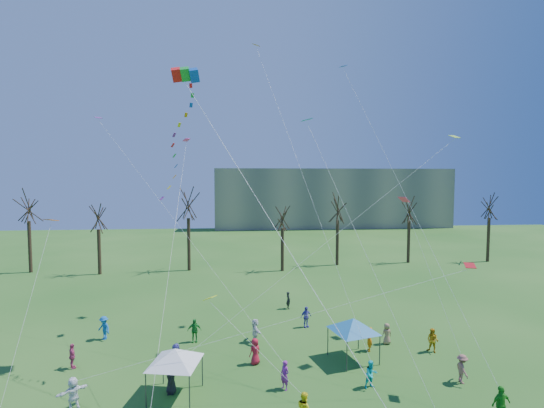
{
  "coord_description": "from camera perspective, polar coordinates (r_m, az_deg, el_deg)",
  "views": [
    {
      "loc": [
        -2.17,
        -15.96,
        12.38
      ],
      "look_at": [
        -0.34,
        5.0,
        11.0
      ],
      "focal_mm": 25.0,
      "sensor_mm": 36.0,
      "label": 1
    }
  ],
  "objects": [
    {
      "name": "canopy_tent_white",
      "position": [
        23.76,
        -14.39,
        -21.27
      ],
      "size": [
        3.68,
        3.68,
        2.8
      ],
      "color": "#3F3F44",
      "rests_on": "ground"
    },
    {
      "name": "canopy_tent_blue",
      "position": [
        27.66,
        12.15,
        -17.34
      ],
      "size": [
        3.74,
        3.74,
        2.91
      ],
      "color": "#3F3F44",
      "rests_on": "ground"
    },
    {
      "name": "small_kites_aloft",
      "position": [
        27.54,
        2.88,
        5.68
      ],
      "size": [
        30.88,
        18.37,
        34.66
      ],
      "color": "#E25A0B",
      "rests_on": "ground"
    },
    {
      "name": "distant_building",
      "position": [
        101.01,
        8.86,
        0.94
      ],
      "size": [
        60.0,
        14.0,
        15.0
      ],
      "primitive_type": "cube",
      "color": "gray",
      "rests_on": "ground"
    },
    {
      "name": "big_box_kite",
      "position": [
        25.55,
        -13.28,
        8.9
      ],
      "size": [
        6.17,
        7.84,
        23.89
      ],
      "color": "red",
      "rests_on": "ground"
    },
    {
      "name": "bare_tree_row",
      "position": [
        52.51,
        -1.17,
        -1.79
      ],
      "size": [
        70.86,
        8.63,
        11.14
      ],
      "color": "black",
      "rests_on": "ground"
    },
    {
      "name": "festival_crowd",
      "position": [
        26.15,
        -1.86,
        -22.36
      ],
      "size": [
        25.65,
        20.0,
        1.86
      ],
      "color": "#B93817",
      "rests_on": "ground"
    }
  ]
}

